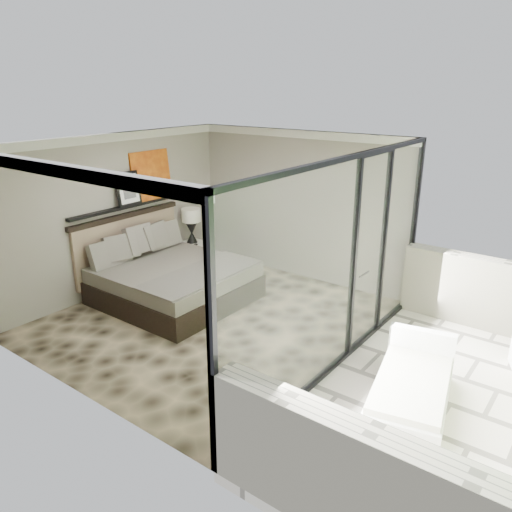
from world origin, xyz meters
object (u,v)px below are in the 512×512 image
Objects in this scene: bed at (170,278)px; lounger at (411,389)px; nightstand at (194,254)px; table_lamp at (191,221)px.

bed reaches higher than lounger.
nightstand is 5.58m from lounger.
table_lamp is at bearing 148.47° from lounger.
lounger is (5.27, -1.84, -0.09)m from nightstand.
bed is 4.16× the size of nightstand.
table_lamp is (-0.06, 0.02, 0.68)m from nightstand.
bed is at bearing -59.76° from table_lamp.
nightstand is 0.81× the size of table_lamp.
nightstand is at bearing -22.94° from table_lamp.
nightstand is 0.69m from table_lamp.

